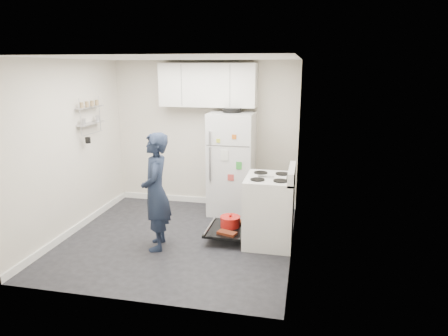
% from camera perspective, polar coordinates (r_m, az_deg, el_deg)
% --- Properties ---
extents(room, '(3.21, 3.21, 2.51)m').
position_cam_1_polar(room, '(5.50, -7.08, 1.72)').
color(room, black).
rests_on(room, ground).
extents(electric_range, '(0.66, 0.76, 1.10)m').
position_cam_1_polar(electric_range, '(5.56, 6.36, -6.07)').
color(electric_range, silver).
rests_on(electric_range, ground).
extents(open_oven_door, '(0.55, 0.70, 0.23)m').
position_cam_1_polar(open_oven_door, '(5.76, 0.60, -8.22)').
color(open_oven_door, black).
rests_on(open_oven_door, ground).
extents(refrigerator, '(0.72, 0.74, 1.75)m').
position_cam_1_polar(refrigerator, '(6.59, 1.12, 0.71)').
color(refrigerator, silver).
rests_on(refrigerator, ground).
extents(upper_cabinets, '(1.60, 0.33, 0.70)m').
position_cam_1_polar(upper_cabinets, '(6.68, -2.31, 11.76)').
color(upper_cabinets, silver).
rests_on(upper_cabinets, room).
extents(wall_shelf_rack, '(0.14, 0.60, 0.61)m').
position_cam_1_polar(wall_shelf_rack, '(6.45, -18.58, 7.16)').
color(wall_shelf_rack, '#B2B2B7').
rests_on(wall_shelf_rack, room).
extents(person, '(0.52, 0.66, 1.58)m').
position_cam_1_polar(person, '(5.35, -9.71, -3.37)').
color(person, '#182035').
rests_on(person, ground).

